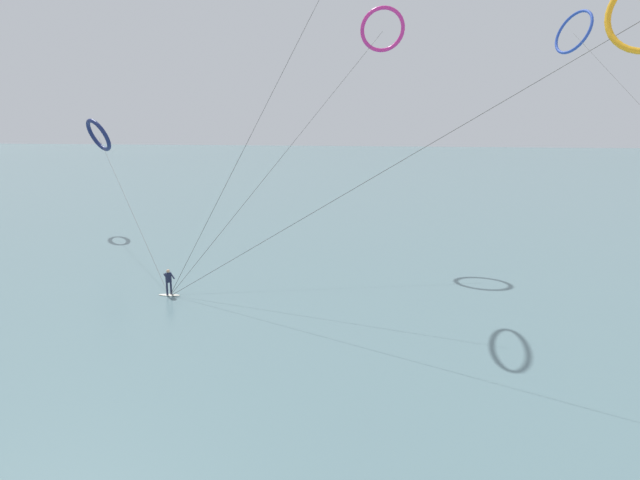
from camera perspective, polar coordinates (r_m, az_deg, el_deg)
name	(u,v)px	position (r m, az deg, el deg)	size (l,w,h in m)	color
sea_water	(381,176)	(109.52, 5.96, 6.25)	(400.00, 200.00, 0.08)	slate
surfer_ivory	(169,284)	(38.08, -14.53, -4.18)	(1.40, 0.72, 1.70)	silver
kite_magenta	(382,30)	(49.20, 6.10, 19.72)	(14.53, 16.24, 19.55)	#CC288E
kite_cobalt	(574,32)	(63.89, 23.53, 18.08)	(3.71, 53.71, 21.07)	#2647B7
kite_navy	(99,135)	(60.90, -20.78, 9.53)	(16.53, 21.76, 10.94)	navy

